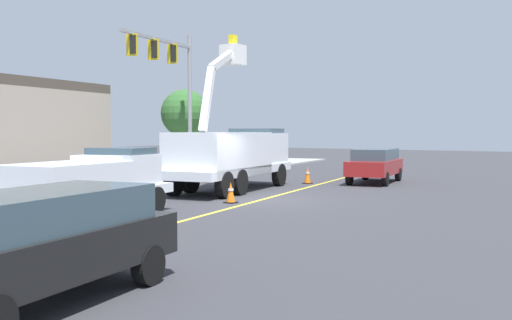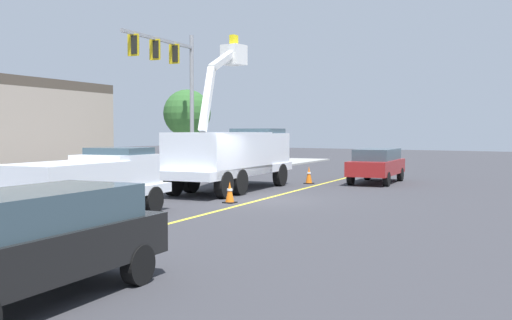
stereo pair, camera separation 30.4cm
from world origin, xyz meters
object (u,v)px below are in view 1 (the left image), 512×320
(passing_minivan, at_px, (375,163))
(traffic_signal_mast, at_px, (171,73))
(traffic_cone_leading, at_px, (92,220))
(utility_bucket_truck, at_px, (232,153))
(trailing_sedan, at_px, (39,240))
(traffic_cone_mid_rear, at_px, (308,175))
(service_pickup_truck, at_px, (90,181))
(traffic_cone_mid_front, at_px, (231,193))

(passing_minivan, relative_size, traffic_signal_mast, 0.65)
(traffic_cone_leading, height_order, traffic_signal_mast, traffic_signal_mast)
(utility_bucket_truck, xyz_separation_m, traffic_signal_mast, (2.11, 5.35, 3.90))
(traffic_cone_leading, bearing_deg, trailing_sedan, -138.94)
(traffic_cone_mid_rear, bearing_deg, utility_bucket_truck, 165.27)
(service_pickup_truck, relative_size, traffic_cone_mid_rear, 6.86)
(utility_bucket_truck, distance_m, traffic_signal_mast, 6.95)
(traffic_cone_mid_front, relative_size, traffic_signal_mast, 0.10)
(service_pickup_truck, bearing_deg, traffic_cone_mid_rear, 1.36)
(traffic_cone_leading, bearing_deg, traffic_cone_mid_front, 9.30)
(traffic_cone_mid_front, bearing_deg, trailing_sedan, -157.28)
(traffic_cone_mid_front, bearing_deg, traffic_cone_leading, -170.70)
(utility_bucket_truck, bearing_deg, traffic_signal_mast, 68.47)
(utility_bucket_truck, relative_size, traffic_cone_leading, 9.84)
(utility_bucket_truck, height_order, traffic_signal_mast, traffic_signal_mast)
(service_pickup_truck, bearing_deg, traffic_cone_leading, -130.70)
(traffic_cone_leading, bearing_deg, utility_bucket_truck, 18.95)
(traffic_cone_mid_rear, height_order, traffic_signal_mast, traffic_signal_mast)
(utility_bucket_truck, bearing_deg, traffic_cone_leading, -161.05)
(utility_bucket_truck, xyz_separation_m, traffic_cone_mid_front, (-3.77, -2.63, -1.23))
(passing_minivan, height_order, traffic_cone_leading, passing_minivan)
(trailing_sedan, bearing_deg, traffic_cone_mid_front, 22.72)
(service_pickup_truck, height_order, traffic_cone_mid_front, service_pickup_truck)
(traffic_cone_leading, height_order, traffic_cone_mid_front, traffic_cone_leading)
(passing_minivan, height_order, traffic_cone_mid_front, passing_minivan)
(traffic_cone_mid_rear, xyz_separation_m, traffic_signal_mast, (-2.52, 6.57, 5.09))
(service_pickup_truck, height_order, trailing_sedan, service_pickup_truck)
(utility_bucket_truck, distance_m, traffic_cone_mid_front, 4.76)
(service_pickup_truck, relative_size, traffic_cone_mid_front, 7.67)
(service_pickup_truck, relative_size, trailing_sedan, 1.16)
(service_pickup_truck, xyz_separation_m, traffic_cone_leading, (-1.98, -2.30, -0.69))
(traffic_cone_mid_front, xyz_separation_m, traffic_signal_mast, (5.88, 7.99, 5.13))
(traffic_cone_mid_rear, bearing_deg, service_pickup_truck, -178.64)
(traffic_cone_leading, distance_m, traffic_cone_mid_front, 7.55)
(utility_bucket_truck, height_order, passing_minivan, utility_bucket_truck)
(traffic_cone_leading, bearing_deg, passing_minivan, 0.16)
(trailing_sedan, height_order, traffic_cone_leading, trailing_sedan)
(traffic_cone_leading, xyz_separation_m, traffic_signal_mast, (13.33, 9.21, 5.08))
(passing_minivan, bearing_deg, traffic_cone_mid_front, 173.75)
(passing_minivan, xyz_separation_m, traffic_cone_mid_front, (-10.66, 1.17, -0.60))
(traffic_cone_mid_rear, bearing_deg, passing_minivan, -48.80)
(trailing_sedan, bearing_deg, traffic_signal_mast, 36.28)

